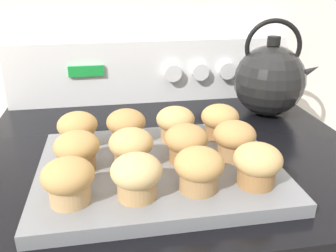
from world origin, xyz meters
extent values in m
cube|color=black|center=(0.00, 0.34, 0.90)|extent=(0.74, 0.63, 0.02)
cube|color=white|center=(0.00, 0.63, 0.99)|extent=(0.73, 0.05, 0.16)
cube|color=green|center=(-0.16, 0.59, 1.01)|extent=(0.09, 0.01, 0.03)
cylinder|color=white|center=(0.05, 0.59, 0.99)|extent=(0.04, 0.02, 0.04)
cylinder|color=white|center=(0.13, 0.59, 0.99)|extent=(0.04, 0.02, 0.04)
cylinder|color=white|center=(0.20, 0.59, 0.99)|extent=(0.04, 0.02, 0.04)
cylinder|color=white|center=(0.27, 0.59, 0.99)|extent=(0.04, 0.02, 0.04)
cube|color=slate|center=(-0.04, 0.23, 0.92)|extent=(0.40, 0.31, 0.02)
cylinder|color=tan|center=(-0.17, 0.14, 0.95)|extent=(0.06, 0.06, 0.03)
ellipsoid|color=tan|center=(-0.17, 0.14, 0.98)|extent=(0.07, 0.07, 0.05)
cylinder|color=tan|center=(-0.08, 0.13, 0.95)|extent=(0.06, 0.06, 0.03)
ellipsoid|color=tan|center=(-0.08, 0.13, 0.98)|extent=(0.07, 0.07, 0.05)
cylinder|color=#A37A4C|center=(0.01, 0.14, 0.95)|extent=(0.06, 0.06, 0.03)
ellipsoid|color=tan|center=(0.01, 0.14, 0.98)|extent=(0.07, 0.07, 0.05)
cylinder|color=olive|center=(0.10, 0.14, 0.95)|extent=(0.06, 0.06, 0.03)
ellipsoid|color=tan|center=(0.10, 0.14, 0.98)|extent=(0.07, 0.07, 0.05)
cylinder|color=#A37A4C|center=(-0.17, 0.23, 0.95)|extent=(0.06, 0.06, 0.03)
ellipsoid|color=tan|center=(-0.17, 0.23, 0.98)|extent=(0.07, 0.07, 0.05)
cylinder|color=#A37A4C|center=(-0.08, 0.22, 0.95)|extent=(0.06, 0.06, 0.03)
ellipsoid|color=tan|center=(-0.08, 0.22, 0.98)|extent=(0.07, 0.07, 0.05)
cylinder|color=olive|center=(0.01, 0.23, 0.95)|extent=(0.06, 0.06, 0.03)
ellipsoid|color=#B2844C|center=(0.01, 0.23, 0.98)|extent=(0.07, 0.07, 0.05)
cylinder|color=#A37A4C|center=(0.09, 0.23, 0.95)|extent=(0.06, 0.06, 0.03)
ellipsoid|color=#B2844C|center=(0.09, 0.23, 0.98)|extent=(0.07, 0.07, 0.05)
cylinder|color=#A37A4C|center=(-0.17, 0.32, 0.95)|extent=(0.06, 0.06, 0.03)
ellipsoid|color=tan|center=(-0.17, 0.32, 0.98)|extent=(0.07, 0.07, 0.05)
cylinder|color=#A37A4C|center=(-0.08, 0.32, 0.95)|extent=(0.06, 0.06, 0.03)
ellipsoid|color=#B2844C|center=(-0.08, 0.32, 0.98)|extent=(0.07, 0.07, 0.05)
cylinder|color=tan|center=(0.01, 0.31, 0.95)|extent=(0.06, 0.06, 0.03)
ellipsoid|color=tan|center=(0.01, 0.31, 0.98)|extent=(0.07, 0.07, 0.05)
cylinder|color=olive|center=(0.10, 0.31, 0.95)|extent=(0.06, 0.06, 0.03)
ellipsoid|color=tan|center=(0.10, 0.31, 0.98)|extent=(0.07, 0.07, 0.05)
sphere|color=black|center=(0.26, 0.47, 1.00)|extent=(0.17, 0.17, 0.17)
cylinder|color=black|center=(0.26, 0.47, 1.09)|extent=(0.03, 0.03, 0.02)
cone|color=black|center=(0.34, 0.45, 1.02)|extent=(0.09, 0.06, 0.07)
torus|color=black|center=(0.26, 0.47, 1.08)|extent=(0.13, 0.05, 0.13)
camera|label=1|loc=(-0.11, -0.29, 1.22)|focal=38.00mm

